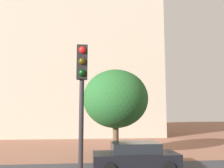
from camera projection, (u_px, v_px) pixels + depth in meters
name	position (u px, v px, depth m)	size (l,w,h in m)	color
landmark_building	(67.00, 51.00, 32.84)	(23.78, 11.55, 34.01)	#B2A893
car_black	(135.00, 157.00, 12.06)	(4.28, 2.09, 1.42)	black
traffic_light_pole	(82.00, 99.00, 6.08)	(0.28, 0.34, 4.70)	black
tree_curb_far	(116.00, 99.00, 16.17)	(4.41, 4.41, 5.86)	brown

